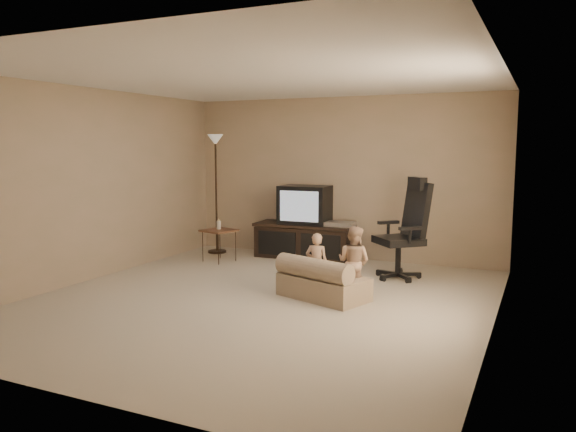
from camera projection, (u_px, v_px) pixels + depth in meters
name	position (u px, v px, depth m)	size (l,w,h in m)	color
floor	(260.00, 301.00, 6.40)	(5.50, 5.50, 0.00)	beige
room_shell	(259.00, 167.00, 6.21)	(5.50, 5.50, 5.50)	white
tv_stand	(305.00, 228.00, 8.79)	(1.61, 0.64, 1.14)	black
office_chair	(404.00, 242.00, 7.43)	(0.88, 0.88, 1.35)	black
side_table	(219.00, 231.00, 8.51)	(0.54, 0.54, 0.66)	brown
floor_lamp	(216.00, 167.00, 9.10)	(0.30, 0.30, 1.94)	black
child_sofa	(321.00, 282.00, 6.45)	(1.13, 0.86, 0.49)	#9E846B
toddler_left	(317.00, 264.00, 6.61)	(0.27, 0.20, 0.74)	tan
toddler_right	(354.00, 262.00, 6.50)	(0.41, 0.22, 0.84)	tan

